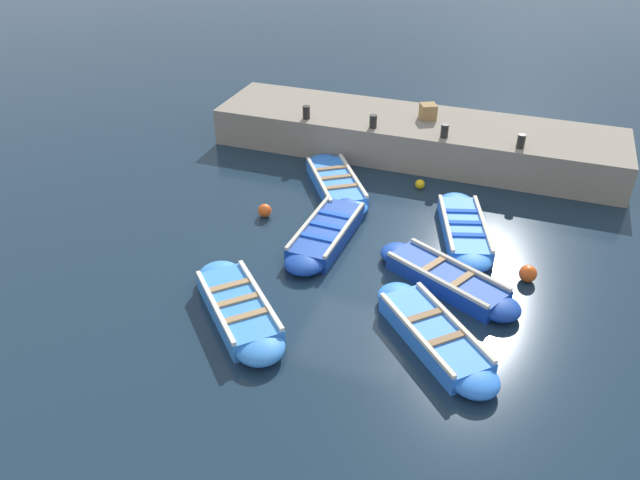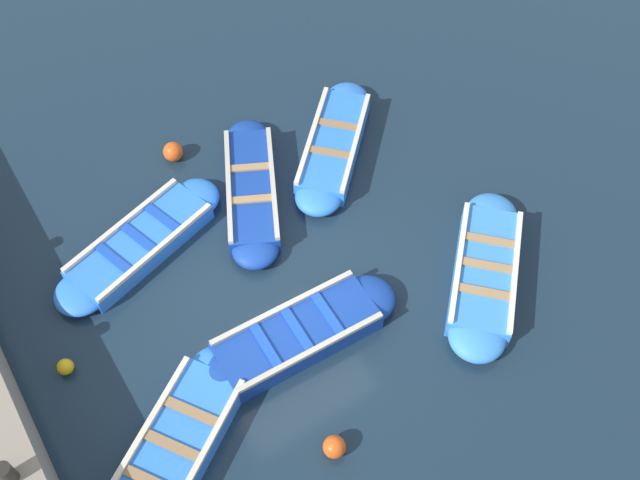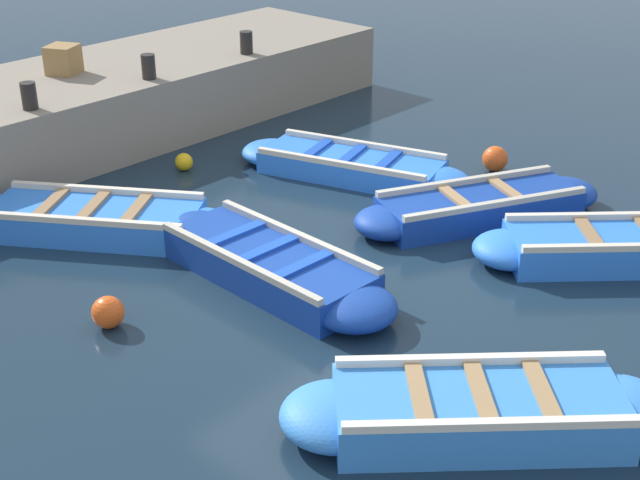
# 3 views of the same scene
# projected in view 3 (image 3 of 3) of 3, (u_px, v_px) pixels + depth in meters

# --- Properties ---
(ground_plane) EXTENTS (120.00, 120.00, 0.00)m
(ground_plane) POSITION_uv_depth(u_px,v_px,m) (329.00, 259.00, 9.92)
(ground_plane) COLOR #162838
(boat_mid_row) EXTENTS (2.14, 3.24, 0.40)m
(boat_mid_row) POSITION_uv_depth(u_px,v_px,m) (480.00, 207.00, 10.78)
(boat_mid_row) COLOR navy
(boat_mid_row) RESTS_ON ground
(boat_stern_in) EXTENTS (2.89, 2.87, 0.44)m
(boat_stern_in) POSITION_uv_depth(u_px,v_px,m) (479.00, 412.00, 7.13)
(boat_stern_in) COLOR #3884E0
(boat_stern_in) RESTS_ON ground
(boat_tucked) EXTENTS (2.86, 2.82, 0.41)m
(boat_tucked) POSITION_uv_depth(u_px,v_px,m) (618.00, 247.00, 9.79)
(boat_tucked) COLOR blue
(boat_tucked) RESTS_ON ground
(boat_alongside) EXTENTS (3.31, 2.62, 0.40)m
(boat_alongside) POSITION_uv_depth(u_px,v_px,m) (95.00, 220.00, 10.45)
(boat_alongside) COLOR blue
(boat_alongside) RESTS_ON ground
(boat_bow_out) EXTENTS (3.40, 1.77, 0.36)m
(boat_bow_out) POSITION_uv_depth(u_px,v_px,m) (352.00, 166.00, 12.05)
(boat_bow_out) COLOR blue
(boat_bow_out) RESTS_ON ground
(boat_end_of_row) EXTENTS (3.37, 1.02, 0.42)m
(boat_end_of_row) POSITION_uv_depth(u_px,v_px,m) (268.00, 265.00, 9.42)
(boat_end_of_row) COLOR navy
(boat_end_of_row) RESTS_ON ground
(quay_wall) EXTENTS (2.64, 11.14, 1.03)m
(quay_wall) POSITION_uv_depth(u_px,v_px,m) (58.00, 114.00, 12.90)
(quay_wall) COLOR gray
(quay_wall) RESTS_ON ground
(bollard_north) EXTENTS (0.20, 0.20, 0.35)m
(bollard_north) POSITION_uv_depth(u_px,v_px,m) (246.00, 43.00, 13.89)
(bollard_north) COLOR black
(bollard_north) RESTS_ON quay_wall
(bollard_mid_north) EXTENTS (0.20, 0.20, 0.35)m
(bollard_mid_north) POSITION_uv_depth(u_px,v_px,m) (148.00, 67.00, 12.63)
(bollard_mid_north) COLOR black
(bollard_mid_north) RESTS_ON quay_wall
(bollard_mid_south) EXTENTS (0.20, 0.20, 0.35)m
(bollard_mid_south) POSITION_uv_depth(u_px,v_px,m) (29.00, 96.00, 11.38)
(bollard_mid_south) COLOR black
(bollard_mid_south) RESTS_ON quay_wall
(wooden_crate) EXTENTS (0.55, 0.55, 0.41)m
(wooden_crate) POSITION_uv_depth(u_px,v_px,m) (63.00, 60.00, 12.86)
(wooden_crate) COLOR olive
(wooden_crate) RESTS_ON quay_wall
(buoy_orange_near) EXTENTS (0.32, 0.32, 0.32)m
(buoy_orange_near) POSITION_uv_depth(u_px,v_px,m) (108.00, 312.00, 8.58)
(buoy_orange_near) COLOR #E05119
(buoy_orange_near) RESTS_ON ground
(buoy_yellow_far) EXTENTS (0.35, 0.35, 0.35)m
(buoy_yellow_far) POSITION_uv_depth(u_px,v_px,m) (495.00, 159.00, 12.22)
(buoy_yellow_far) COLOR #E05119
(buoy_yellow_far) RESTS_ON ground
(buoy_white_drifting) EXTENTS (0.25, 0.25, 0.25)m
(buoy_white_drifting) POSITION_uv_depth(u_px,v_px,m) (184.00, 162.00, 12.26)
(buoy_white_drifting) COLOR #EAB214
(buoy_white_drifting) RESTS_ON ground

